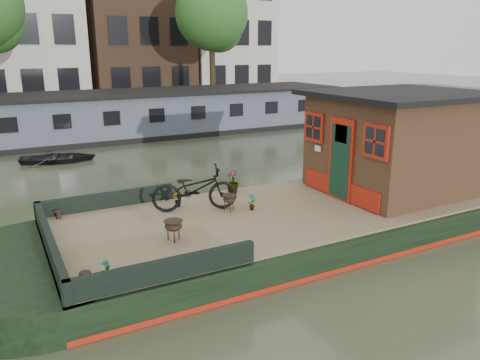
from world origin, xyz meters
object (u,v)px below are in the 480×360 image
brazier_rear (229,203)px  dinghy (58,154)px  cabin (398,141)px  brazier_front (174,231)px  bicycle (195,189)px  potted_plant_a (252,202)px

brazier_rear → dinghy: 9.85m
cabin → dinghy: cabin is taller
dinghy → brazier_rear: bearing=-152.7°
brazier_front → dinghy: brazier_front is taller
bicycle → brazier_rear: size_ratio=5.00×
bicycle → cabin: bearing=-82.8°
brazier_front → brazier_rear: size_ratio=1.08×
cabin → dinghy: (-6.69, 10.02, -1.60)m
cabin → potted_plant_a: bearing=175.9°
brazier_rear → dinghy: size_ratio=0.14×
cabin → brazier_front: bearing=-175.0°
potted_plant_a → dinghy: 10.13m
potted_plant_a → cabin: bearing=-4.1°
brazier_front → dinghy: size_ratio=0.15×
bicycle → potted_plant_a: bearing=-101.1°
bicycle → dinghy: size_ratio=0.69×
cabin → brazier_front: cabin is taller
cabin → brazier_rear: (-4.40, 0.46, -1.04)m
bicycle → brazier_front: bearing=161.0°
cabin → dinghy: size_ratio=1.50×
potted_plant_a → brazier_front: (-2.10, -0.81, 0.01)m
brazier_front → bicycle: bearing=54.1°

